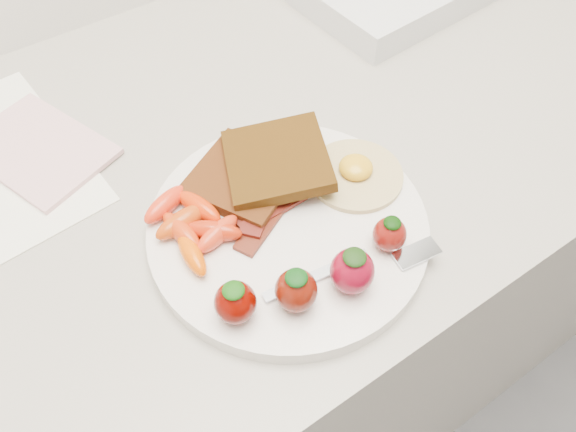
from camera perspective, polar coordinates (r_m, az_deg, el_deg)
counter at (r=1.01m, az=-3.35°, el=-10.66°), size 2.00×0.60×0.90m
plate at (r=0.54m, az=0.00°, el=-1.20°), size 0.27×0.27×0.02m
toast_lower at (r=0.56m, az=-4.49°, el=3.90°), size 0.13×0.13×0.01m
toast_upper at (r=0.56m, az=-1.12°, el=5.66°), size 0.13×0.13×0.02m
fried_egg at (r=0.57m, az=6.88°, el=4.38°), size 0.12×0.12×0.02m
bacon_strips at (r=0.54m, az=-2.10°, el=0.64°), size 0.10×0.08×0.01m
baby_carrots at (r=0.53m, az=-9.70°, el=-0.92°), size 0.08×0.11×0.02m
strawberries at (r=0.48m, az=2.80°, el=-6.21°), size 0.19×0.07×0.05m
fork at (r=0.51m, az=7.62°, el=-4.96°), size 0.16×0.06×0.00m
notepad at (r=0.67m, az=-24.07°, el=6.23°), size 0.15×0.18×0.01m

